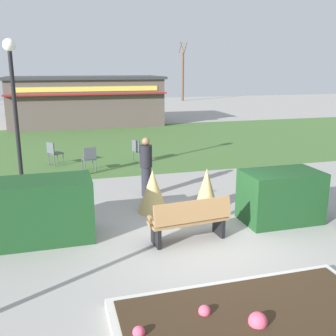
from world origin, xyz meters
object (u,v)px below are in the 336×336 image
at_px(cafe_chair_east, 138,149).
at_px(person_strolling, 146,166).
at_px(park_bench, 190,220).
at_px(cafe_chair_center, 89,157).
at_px(cafe_chair_west, 53,152).
at_px(lamppost_mid, 14,98).
at_px(tree_left_bg, 183,75).
at_px(parked_car_west_slot, 34,104).
at_px(food_kiosk, 86,101).

xyz_separation_m(cafe_chair_east, person_strolling, (-0.60, -4.01, 0.33)).
relative_size(park_bench, person_strolling, 1.03).
bearing_deg(cafe_chair_center, cafe_chair_west, 132.17).
bearing_deg(cafe_chair_east, person_strolling, -98.44).
bearing_deg(lamppost_mid, tree_left_bg, 63.58).
bearing_deg(cafe_chair_east, parked_car_west_slot, 103.01).
distance_m(cafe_chair_west, parked_car_west_slot, 19.31).
bearing_deg(cafe_chair_west, parked_car_west_slot, 94.25).
xyz_separation_m(person_strolling, tree_left_bg, (11.22, 31.24, 1.87)).
height_order(food_kiosk, parked_car_west_slot, food_kiosk).
distance_m(food_kiosk, tree_left_bg, 19.88).
distance_m(lamppost_mid, cafe_chair_west, 3.69).
bearing_deg(cafe_chair_center, park_bench, -76.71).
distance_m(food_kiosk, person_strolling, 15.21).
relative_size(lamppost_mid, cafe_chair_east, 4.89).
distance_m(cafe_chair_center, tree_left_bg, 30.85).
bearing_deg(park_bench, cafe_chair_center, 103.29).
bearing_deg(cafe_chair_east, lamppost_mid, -150.06).
xyz_separation_m(park_bench, cafe_chair_east, (0.41, 7.26, 0.05)).
bearing_deg(person_strolling, cafe_chair_west, -95.40).
distance_m(park_bench, person_strolling, 3.28).
xyz_separation_m(cafe_chair_west, cafe_chair_center, (1.21, -1.33, 0.00)).
bearing_deg(parked_car_west_slot, cafe_chair_west, -85.75).
height_order(cafe_chair_east, parked_car_west_slot, parked_car_west_slot).
xyz_separation_m(lamppost_mid, person_strolling, (3.47, -1.67, -1.87)).
bearing_deg(cafe_chair_west, food_kiosk, 78.96).
height_order(cafe_chair_west, cafe_chair_east, same).
height_order(park_bench, cafe_chair_west, park_bench).
bearing_deg(lamppost_mid, cafe_chair_east, 29.94).
distance_m(food_kiosk, cafe_chair_west, 10.96).
bearing_deg(food_kiosk, cafe_chair_west, -101.04).
height_order(cafe_chair_east, cafe_chair_center, same).
bearing_deg(park_bench, tree_left_bg, 72.26).
relative_size(lamppost_mid, person_strolling, 2.58).
height_order(lamppost_mid, cafe_chair_west, lamppost_mid).
xyz_separation_m(cafe_chair_west, cafe_chair_east, (3.13, -0.47, 0.00)).
relative_size(park_bench, parked_car_west_slot, 0.41).
xyz_separation_m(food_kiosk, cafe_chair_west, (-2.09, -10.71, -1.00)).
relative_size(cafe_chair_center, person_strolling, 0.53).
height_order(cafe_chair_center, tree_left_bg, tree_left_bg).
height_order(park_bench, lamppost_mid, lamppost_mid).
distance_m(lamppost_mid, parked_car_west_slot, 22.17).
bearing_deg(lamppost_mid, cafe_chair_west, 71.53).
bearing_deg(cafe_chair_center, parked_car_west_slot, 97.30).
distance_m(park_bench, food_kiosk, 18.48).
relative_size(cafe_chair_west, tree_left_bg, 0.14).
height_order(cafe_chair_center, person_strolling, person_strolling).
height_order(cafe_chair_center, parked_car_west_slot, parked_car_west_slot).
bearing_deg(cafe_chair_west, cafe_chair_east, -8.54).
height_order(cafe_chair_east, person_strolling, person_strolling).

